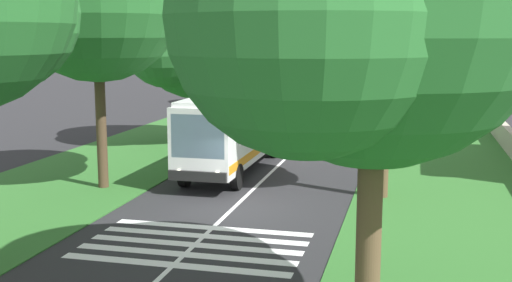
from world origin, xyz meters
TOP-DOWN VIEW (x-y plane):
  - ground at (0.00, 0.00)m, footprint 160.00×160.00m
  - grass_verge_left at (15.00, 8.20)m, footprint 120.00×8.00m
  - grass_verge_right at (15.00, -8.20)m, footprint 120.00×8.00m
  - centre_line at (15.00, 0.00)m, footprint 110.00×0.16m
  - coach_bus at (7.09, 1.80)m, footprint 11.16×2.62m
  - zebra_crossing at (-4.02, 0.00)m, footprint 4.05×6.80m
  - trailing_car_0 at (25.45, 1.90)m, footprint 4.30×1.78m
  - trailing_car_1 at (33.36, 1.54)m, footprint 4.30×1.78m
  - roadside_tree_left_0 at (50.32, 5.46)m, footprint 6.63×5.26m
  - roadside_tree_left_1 at (33.70, 6.47)m, footprint 6.95×5.86m
  - roadside_tree_left_3 at (13.65, 6.19)m, footprint 8.73×7.58m
  - roadside_tree_right_0 at (51.99, -4.99)m, footprint 8.03×7.09m
  - roadside_tree_right_1 at (3.42, -5.19)m, footprint 5.47×4.75m
  - roadside_tree_right_2 at (22.51, -4.98)m, footprint 7.41×6.12m
  - roadside_tree_right_3 at (43.51, -6.07)m, footprint 7.08×5.68m
  - roadside_tree_right_4 at (-8.74, -5.30)m, footprint 8.76×7.26m
  - utility_pole at (8.89, -5.44)m, footprint 0.24×1.40m
  - roadside_wall at (20.00, -11.60)m, footprint 70.00×0.40m

SIDE VIEW (x-z plane):
  - ground at x=0.00m, z-range 0.00..0.00m
  - zebra_crossing at x=-4.02m, z-range 0.00..0.01m
  - centre_line at x=15.00m, z-range 0.00..0.01m
  - grass_verge_left at x=15.00m, z-range 0.00..0.04m
  - grass_verge_right at x=15.00m, z-range 0.00..0.04m
  - roadside_wall at x=20.00m, z-range 0.04..1.26m
  - trailing_car_0 at x=25.45m, z-range -0.05..1.38m
  - trailing_car_1 at x=33.36m, z-range -0.05..1.38m
  - coach_bus at x=7.09m, z-range 0.28..4.01m
  - utility_pole at x=8.89m, z-range 0.18..7.88m
  - roadside_tree_right_0 at x=51.99m, z-range 1.14..10.73m
  - roadside_tree_left_3 at x=13.65m, z-range 1.18..11.40m
  - roadside_tree_right_4 at x=-8.74m, z-range 1.64..12.44m
  - roadside_tree_left_0 at x=50.32m, z-range 2.32..12.51m
  - roadside_tree_left_1 at x=33.70m, z-range 2.19..12.68m
  - roadside_tree_right_1 at x=3.42m, z-range 2.57..12.70m
  - roadside_tree_right_3 at x=43.51m, z-range 2.40..13.18m
  - roadside_tree_right_2 at x=22.51m, z-range 2.58..14.17m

